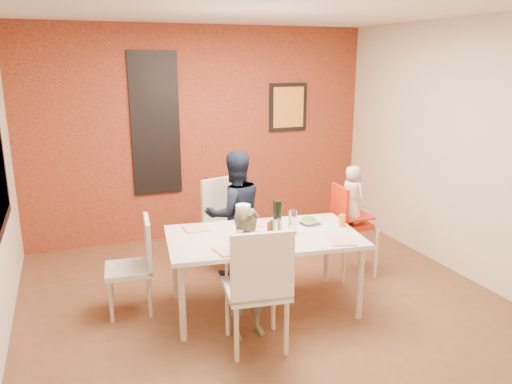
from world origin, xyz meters
name	(u,v)px	position (x,y,z in m)	size (l,w,h in m)	color
ground	(267,306)	(0.00, 0.00, 0.00)	(4.50, 4.50, 0.00)	brown
ceiling	(269,6)	(0.00, 0.00, 2.70)	(4.50, 4.50, 0.02)	silver
wall_back	(202,133)	(0.00, 2.25, 1.35)	(4.50, 0.02, 2.70)	beige
wall_front	(447,259)	(0.00, -2.25, 1.35)	(4.50, 0.02, 2.70)	beige
wall_right	(468,151)	(2.25, 0.00, 1.35)	(0.02, 4.50, 2.70)	beige
brick_accent_wall	(202,134)	(0.00, 2.23, 1.35)	(4.50, 0.02, 2.70)	maroon
glassblock_strip	(155,124)	(-0.60, 2.21, 1.50)	(0.55, 0.03, 1.70)	silver
glassblock_surround	(155,124)	(-0.60, 2.21, 1.50)	(0.60, 0.03, 1.76)	black
art_print_frame	(288,107)	(1.20, 2.21, 1.65)	(0.54, 0.03, 0.64)	black
art_print_canvas	(289,107)	(1.20, 2.19, 1.65)	(0.44, 0.01, 0.54)	gold
dining_table	(263,241)	(-0.04, 0.00, 0.66)	(1.85, 1.18, 0.72)	silver
chair_near	(259,284)	(-0.35, -0.68, 0.59)	(0.55, 0.55, 1.05)	white
chair_far	(226,218)	(-0.06, 1.08, 0.56)	(0.58, 0.58, 1.00)	silver
chair_left	(137,261)	(-1.15, 0.35, 0.50)	(0.45, 0.45, 0.89)	beige
high_chair	(349,221)	(1.09, 0.38, 0.60)	(0.44, 0.44, 1.00)	red
child_near	(249,273)	(-0.34, -0.42, 0.57)	(0.41, 0.27, 1.13)	#605D44
child_far	(235,214)	(-0.04, 0.83, 0.68)	(0.66, 0.51, 1.36)	black
toddler	(352,194)	(1.12, 0.37, 0.90)	(0.30, 0.20, 0.62)	beige
plate_near_left	(229,250)	(-0.46, -0.27, 0.73)	(0.23, 0.23, 0.01)	white
plate_far_mid	(268,223)	(0.12, 0.28, 0.73)	(0.23, 0.23, 0.01)	white
plate_near_right	(342,241)	(0.53, -0.42, 0.73)	(0.22, 0.22, 0.01)	white
plate_far_left	(197,228)	(-0.57, 0.37, 0.73)	(0.23, 0.23, 0.01)	white
salad_bowl_a	(272,238)	(-0.03, -0.17, 0.75)	(0.21, 0.21, 0.05)	white
salad_bowl_b	(309,221)	(0.49, 0.14, 0.75)	(0.21, 0.21, 0.05)	silver
wine_bottle	(277,216)	(0.11, 0.04, 0.87)	(0.08, 0.08, 0.30)	black
wine_glass_a	(278,231)	(0.01, -0.22, 0.83)	(0.07, 0.07, 0.21)	white
wine_glass_b	(293,222)	(0.23, -0.05, 0.83)	(0.08, 0.08, 0.22)	silver
paper_towel_roll	(243,221)	(-0.23, 0.03, 0.87)	(0.13, 0.13, 0.30)	white
condiment_red	(269,228)	(0.00, -0.03, 0.79)	(0.03, 0.03, 0.13)	red
condiment_green	(272,227)	(0.04, -0.01, 0.79)	(0.04, 0.04, 0.14)	#367627
condiment_brown	(274,227)	(0.06, 0.00, 0.79)	(0.03, 0.03, 0.13)	brown
sippy_cup	(342,220)	(0.75, -0.05, 0.78)	(0.07, 0.07, 0.12)	orange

